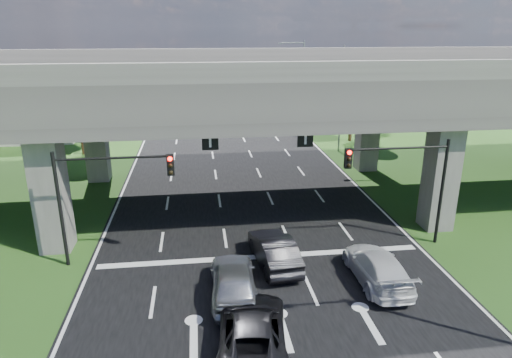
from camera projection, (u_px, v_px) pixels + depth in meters
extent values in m
plane|color=#224115|center=(273.00, 293.00, 20.92)|extent=(160.00, 160.00, 0.00)
cube|color=black|center=(248.00, 210.00, 30.31)|extent=(18.00, 120.00, 0.03)
cube|color=#32302E|center=(244.00, 85.00, 29.65)|extent=(80.00, 15.00, 2.00)
cube|color=#5E5B56|center=(259.00, 72.00, 22.36)|extent=(80.00, 0.50, 1.00)
cube|color=#5E5B56|center=(234.00, 55.00, 35.99)|extent=(80.00, 0.50, 1.00)
cube|color=#5E5B56|center=(50.00, 188.00, 24.10)|extent=(1.60, 1.60, 7.00)
cube|color=#5E5B56|center=(96.00, 137.00, 35.38)|extent=(1.60, 1.60, 7.00)
cube|color=#5E5B56|center=(441.00, 172.00, 26.79)|extent=(1.60, 1.60, 7.00)
cube|color=#5E5B56|center=(368.00, 129.00, 38.07)|extent=(1.60, 1.60, 7.00)
cube|color=black|center=(210.00, 142.00, 23.40)|extent=(0.85, 0.06, 0.85)
cube|color=black|center=(305.00, 139.00, 24.01)|extent=(0.85, 0.06, 0.85)
cylinder|color=black|center=(442.00, 193.00, 24.95)|extent=(0.18, 0.18, 6.00)
cylinder|color=black|center=(398.00, 148.00, 23.78)|extent=(5.50, 0.12, 0.12)
cube|color=black|center=(348.00, 158.00, 23.40)|extent=(0.35, 0.28, 1.05)
sphere|color=#FF0C05|center=(350.00, 153.00, 23.14)|extent=(0.22, 0.22, 0.22)
cylinder|color=black|center=(60.00, 211.00, 22.50)|extent=(0.18, 0.18, 6.00)
cylinder|color=black|center=(113.00, 158.00, 22.01)|extent=(5.50, 0.12, 0.12)
cube|color=black|center=(171.00, 165.00, 22.30)|extent=(0.35, 0.28, 1.05)
sphere|color=#FF0C05|center=(170.00, 159.00, 22.04)|extent=(0.22, 0.22, 0.22)
cylinder|color=gray|center=(341.00, 100.00, 43.17)|extent=(0.16, 0.16, 10.00)
cylinder|color=gray|center=(328.00, 49.00, 41.49)|extent=(3.00, 0.10, 0.10)
cube|color=gray|center=(312.00, 50.00, 41.34)|extent=(0.60, 0.25, 0.18)
cylinder|color=gray|center=(303.00, 81.00, 58.21)|extent=(0.16, 0.16, 10.00)
cylinder|color=gray|center=(292.00, 43.00, 56.53)|extent=(3.00, 0.10, 0.10)
cube|color=gray|center=(281.00, 44.00, 56.38)|extent=(0.60, 0.25, 0.18)
cylinder|color=black|center=(82.00, 137.00, 43.12)|extent=(0.36, 0.36, 3.30)
sphere|color=#1D4312|center=(78.00, 106.00, 42.16)|extent=(4.50, 4.50, 4.50)
sphere|color=#1D4312|center=(80.00, 91.00, 41.50)|extent=(3.60, 3.60, 3.60)
sphere|color=#1D4312|center=(77.00, 115.00, 42.79)|extent=(3.30, 3.30, 3.30)
cylinder|color=black|center=(71.00, 124.00, 50.34)|extent=(0.36, 0.36, 2.86)
sphere|color=#1D4312|center=(68.00, 100.00, 49.51)|extent=(3.90, 3.90, 3.90)
sphere|color=#1D4312|center=(69.00, 89.00, 48.91)|extent=(3.12, 3.12, 3.12)
sphere|color=#1D4312|center=(67.00, 107.00, 50.10)|extent=(2.86, 2.86, 2.86)
cylinder|color=black|center=(119.00, 108.00, 58.25)|extent=(0.36, 0.36, 3.52)
sphere|color=#1D4312|center=(116.00, 82.00, 57.23)|extent=(4.80, 4.80, 4.80)
sphere|color=#1D4312|center=(118.00, 71.00, 56.53)|extent=(3.84, 3.84, 3.84)
sphere|color=#1D4312|center=(115.00, 90.00, 57.87)|extent=(3.52, 3.52, 3.52)
cylinder|color=black|center=(351.00, 126.00, 48.34)|extent=(0.36, 0.36, 3.08)
sphere|color=#1D4312|center=(352.00, 100.00, 47.45)|extent=(4.20, 4.20, 4.20)
sphere|color=#1D4312|center=(358.00, 88.00, 46.81)|extent=(3.36, 3.36, 3.36)
sphere|color=#1D4312|center=(348.00, 107.00, 48.05)|extent=(3.08, 3.08, 3.08)
cylinder|color=black|center=(353.00, 113.00, 56.26)|extent=(0.36, 0.36, 2.86)
sphere|color=#1D4312|center=(354.00, 92.00, 55.43)|extent=(3.90, 3.90, 3.90)
sphere|color=#1D4312|center=(359.00, 83.00, 54.83)|extent=(3.12, 3.12, 3.12)
sphere|color=#1D4312|center=(351.00, 98.00, 56.02)|extent=(2.86, 2.86, 2.86)
cylinder|color=black|center=(306.00, 102.00, 63.22)|extent=(0.36, 0.36, 3.30)
sphere|color=#1D4312|center=(307.00, 80.00, 62.26)|extent=(4.50, 4.50, 4.50)
sphere|color=#1D4312|center=(311.00, 70.00, 61.60)|extent=(3.60, 3.60, 3.60)
sphere|color=#1D4312|center=(304.00, 86.00, 62.89)|extent=(3.30, 3.30, 3.30)
imported|color=#A6A8AE|center=(233.00, 280.00, 20.35)|extent=(2.19, 5.09, 1.71)
imported|color=black|center=(274.00, 250.00, 23.17)|extent=(2.23, 5.04, 1.61)
imported|color=silver|center=(377.00, 267.00, 21.65)|extent=(2.12, 5.20, 1.51)
imported|color=black|center=(252.00, 331.00, 17.05)|extent=(3.15, 5.81, 1.55)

